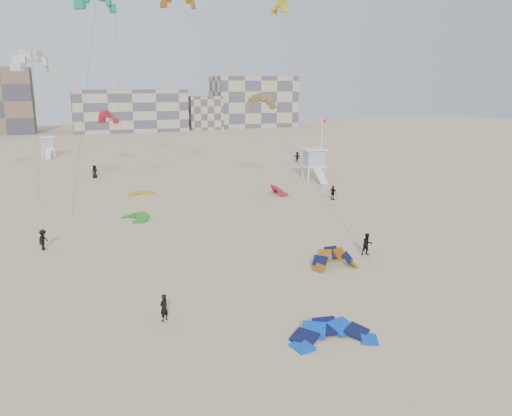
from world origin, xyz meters
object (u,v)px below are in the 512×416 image
object	(u,v)px
kite_ground_blue	(333,339)
lifeguard_tower_near	(314,164)
kitesurfer_main	(164,307)
kite_ground_orange	(334,267)

from	to	relation	value
kite_ground_blue	lifeguard_tower_near	size ratio (longest dim) A/B	0.72
kite_ground_blue	kitesurfer_main	world-z (taller)	kitesurfer_main
kitesurfer_main	lifeguard_tower_near	xyz separation A→B (m)	(28.09, 36.18, 1.39)
kite_ground_orange	lifeguard_tower_near	size ratio (longest dim) A/B	0.54
kite_ground_blue	kitesurfer_main	bearing A→B (deg)	153.96
kite_ground_orange	kitesurfer_main	distance (m)	13.90
kite_ground_blue	kitesurfer_main	size ratio (longest dim) A/B	2.79
kitesurfer_main	lifeguard_tower_near	world-z (taller)	lifeguard_tower_near
kite_ground_orange	lifeguard_tower_near	bearing A→B (deg)	66.09
kite_ground_blue	lifeguard_tower_near	world-z (taller)	lifeguard_tower_near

